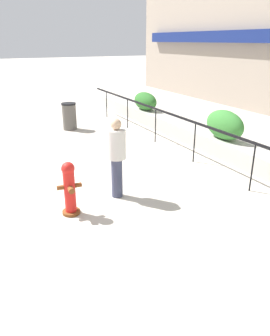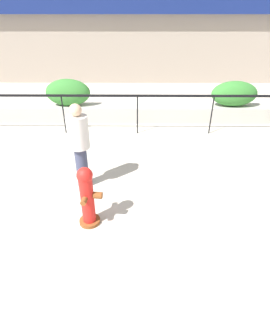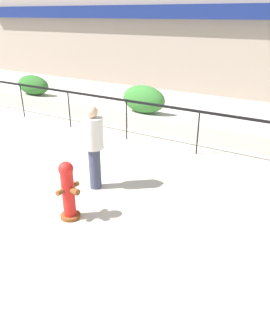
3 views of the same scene
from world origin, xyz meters
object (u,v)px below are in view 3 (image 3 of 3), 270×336
hedge_bush_0 (33,85)px  pedestrian (93,143)px  fire_hydrant (68,190)px  hedge_bush_1 (144,99)px

hedge_bush_0 → pedestrian: size_ratio=0.83×
hedge_bush_0 → fire_hydrant: (6.23, -5.02, -0.31)m
pedestrian → hedge_bush_1: bearing=106.0°
hedge_bush_0 → pedestrian: 7.09m
hedge_bush_0 → pedestrian: bearing=-33.3°
hedge_bush_1 → fire_hydrant: hedge_bush_1 is taller
hedge_bush_1 → pedestrian: 4.05m
hedge_bush_0 → hedge_bush_1: (4.81, 0.00, 0.06)m
hedge_bush_1 → pedestrian: (1.12, -3.89, 0.07)m
hedge_bush_0 → fire_hydrant: size_ratio=1.33×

